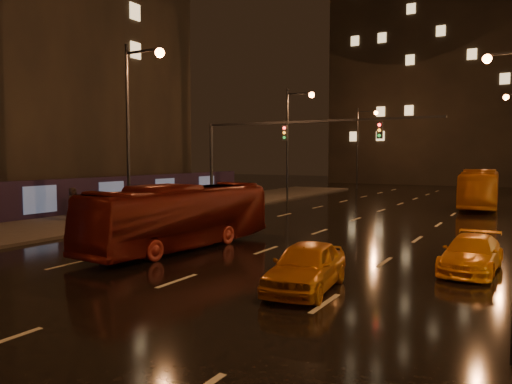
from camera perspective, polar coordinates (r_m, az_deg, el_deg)
ground at (r=30.27m, az=10.13°, el=-3.50°), size 140.00×140.00×0.00m
sidewalk_left at (r=33.23m, az=-15.57°, el=-2.79°), size 7.00×70.00×0.15m
building_distant at (r=81.80m, az=25.50°, el=13.53°), size 44.00×16.00×36.00m
hoarding_left at (r=33.93m, az=-23.63°, el=-0.85°), size 0.30×46.00×2.50m
traffic_signal at (r=32.04m, az=1.62°, el=5.46°), size 15.31×0.32×6.20m
streetlight_right at (r=10.70m, az=24.82°, el=17.19°), size 2.64×0.50×10.00m
bus_red at (r=21.67m, az=-8.61°, el=-2.78°), size 3.11×10.08×2.77m
bus_curb at (r=42.35m, az=24.20°, el=0.37°), size 3.07×10.87×2.99m
taxi_near at (r=14.94m, az=5.74°, el=-8.42°), size 2.14×4.35×1.43m
taxi_far at (r=18.75m, az=23.41°, el=-6.50°), size 1.90×4.30×1.23m
pedestrian_c at (r=34.03m, az=-20.22°, el=-1.05°), size 0.68×0.96×1.84m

